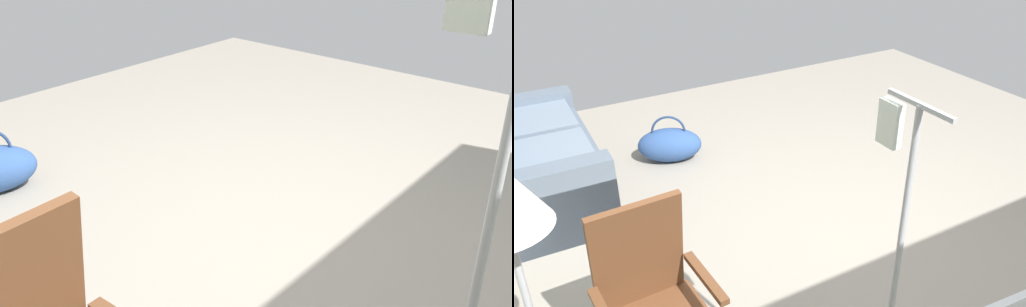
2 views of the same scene
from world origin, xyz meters
TOP-DOWN VIEW (x-y plane):
  - ground_plane at (0.00, 0.00)m, footprint 6.60×6.60m
  - couch at (1.70, 1.83)m, footprint 1.61×0.88m
  - duffel_bag at (1.76, 0.70)m, footprint 0.52×0.64m

SIDE VIEW (x-z plane):
  - ground_plane at x=0.00m, z-range 0.00..0.00m
  - duffel_bag at x=1.76m, z-range -0.06..0.37m
  - couch at x=1.70m, z-range -0.12..0.73m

